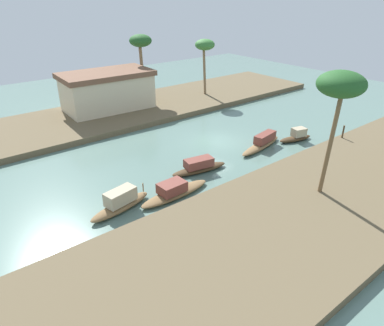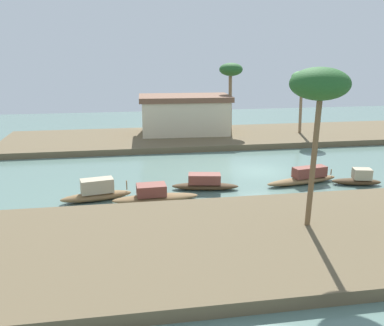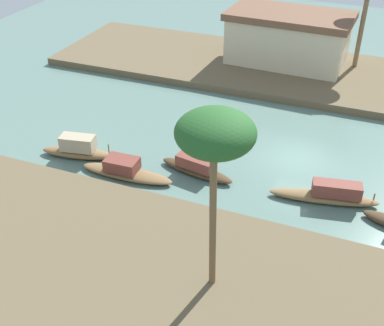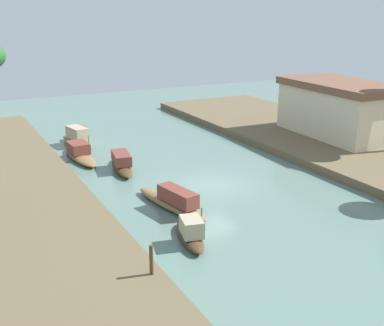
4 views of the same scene
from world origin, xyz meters
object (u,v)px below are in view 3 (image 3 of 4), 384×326
at_px(sampan_downstream_large, 78,149).
at_px(palm_tree_left_near, 215,137).
at_px(riverside_building, 288,37).
at_px(sampan_open_hull, 328,194).
at_px(sampan_midstream, 125,170).
at_px(sampan_near_left_bank, 196,167).

xyz_separation_m(sampan_downstream_large, palm_tree_left_near, (10.46, -6.77, 6.69)).
xyz_separation_m(sampan_downstream_large, riverside_building, (7.93, 17.26, 1.98)).
bearing_deg(riverside_building, sampan_downstream_large, -112.05).
distance_m(sampan_open_hull, palm_tree_left_near, 10.87).
bearing_deg(riverside_building, sampan_midstream, -101.46).
bearing_deg(sampan_midstream, palm_tree_left_near, -42.93).
xyz_separation_m(palm_tree_left_near, riverside_building, (-2.53, 24.02, -4.70)).
distance_m(sampan_midstream, sampan_downstream_large, 3.49).
distance_m(sampan_midstream, palm_tree_left_near, 11.50).
bearing_deg(sampan_downstream_large, sampan_midstream, -23.55).
xyz_separation_m(sampan_near_left_bank, sampan_midstream, (-3.43, -1.66, -0.04)).
relative_size(sampan_downstream_large, palm_tree_left_near, 0.58).
distance_m(palm_tree_left_near, riverside_building, 24.61).
relative_size(sampan_near_left_bank, riverside_building, 0.47).
bearing_deg(sampan_near_left_bank, palm_tree_left_near, -54.60).
bearing_deg(palm_tree_left_near, sampan_downstream_large, 147.10).
height_order(sampan_open_hull, sampan_near_left_bank, sampan_open_hull).
xyz_separation_m(sampan_near_left_bank, sampan_downstream_large, (-6.83, -0.90, 0.10)).
relative_size(sampan_open_hull, riverside_building, 0.58).
relative_size(sampan_open_hull, sampan_downstream_large, 1.25).
bearing_deg(riverside_building, palm_tree_left_near, -81.36).
distance_m(sampan_downstream_large, riverside_building, 19.09).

